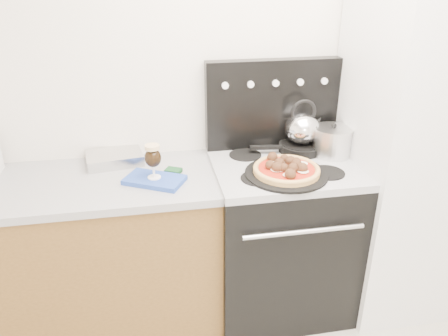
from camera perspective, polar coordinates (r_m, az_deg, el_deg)
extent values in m
cube|color=silver|center=(2.52, 4.28, 10.35)|extent=(3.50, 0.01, 2.50)
cube|color=brown|center=(2.55, -17.92, -11.19)|extent=(1.45, 0.60, 0.86)
cube|color=#9A9A9E|center=(2.32, -19.36, -2.14)|extent=(1.48, 0.63, 0.04)
cube|color=black|center=(2.58, 7.26, -9.19)|extent=(0.76, 0.65, 0.88)
cube|color=#ADADB2|center=(2.36, 7.85, 0.11)|extent=(0.76, 0.65, 0.04)
cube|color=black|center=(2.51, 6.32, 8.32)|extent=(0.76, 0.08, 0.50)
cube|color=silver|center=(2.61, 22.87, 2.02)|extent=(0.64, 0.68, 1.90)
cube|color=silver|center=(2.45, -14.13, 1.30)|extent=(0.32, 0.26, 0.06)
cube|color=#2849AD|center=(2.20, -9.06, -1.55)|extent=(0.33, 0.28, 0.02)
cylinder|color=#252525|center=(2.23, 8.12, -0.74)|extent=(0.53, 0.53, 0.01)
cylinder|color=black|center=(2.52, 9.99, 2.67)|extent=(0.28, 0.28, 0.04)
cylinder|color=silver|center=(2.48, 13.93, 3.28)|extent=(0.26, 0.26, 0.15)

